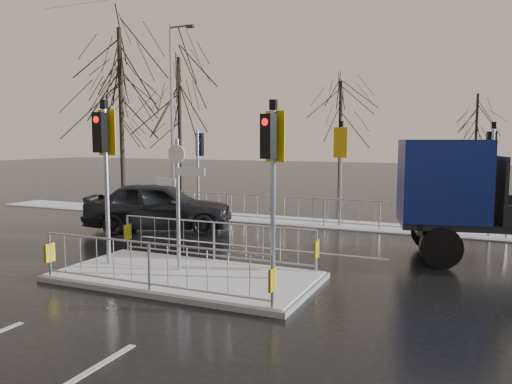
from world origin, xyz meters
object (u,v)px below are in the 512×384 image
at_px(flatbed_truck, 480,197).
at_px(car_far_lane, 159,206).
at_px(traffic_island, 185,263).
at_px(street_lamp_left, 173,110).

bearing_deg(flatbed_truck, car_far_lane, 178.61).
height_order(car_far_lane, flatbed_truck, flatbed_truck).
xyz_separation_m(car_far_lane, flatbed_truck, (10.28, -0.25, 0.83)).
relative_size(traffic_island, flatbed_truck, 0.83).
xyz_separation_m(traffic_island, flatbed_truck, (6.16, 4.72, 1.31)).
relative_size(car_far_lane, street_lamp_left, 0.62).
xyz_separation_m(car_far_lane, street_lamp_left, (-2.30, 4.52, 3.62)).
bearing_deg(flatbed_truck, street_lamp_left, 159.24).
relative_size(flatbed_truck, street_lamp_left, 0.89).
distance_m(traffic_island, car_far_lane, 6.48).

